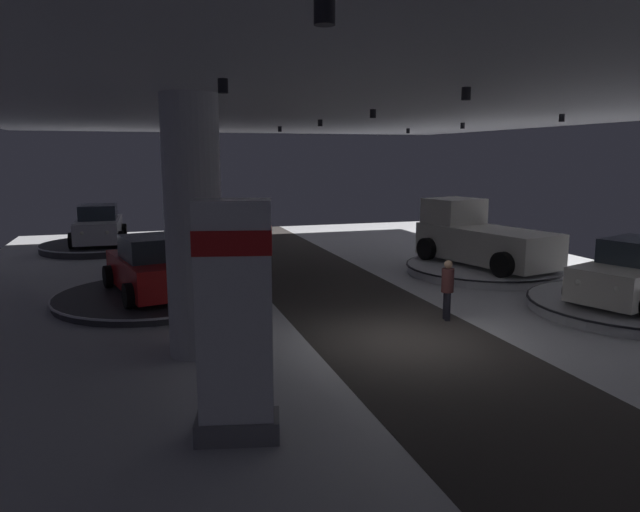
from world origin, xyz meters
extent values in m
cube|color=silver|center=(0.00, 0.00, -0.03)|extent=(24.00, 44.00, 0.05)
cube|color=#383330|center=(0.00, 0.00, 0.00)|extent=(4.40, 44.00, 0.01)
cube|color=silver|center=(0.00, 0.00, 5.55)|extent=(24.00, 44.00, 0.10)
cylinder|color=black|center=(-4.36, -7.44, 5.32)|extent=(0.16, 0.16, 0.22)
cylinder|color=black|center=(-4.41, -2.41, 5.32)|extent=(0.16, 0.16, 0.22)
cylinder|color=black|center=(-4.37, 2.15, 5.32)|extent=(0.16, 0.16, 0.22)
cylinder|color=black|center=(-4.53, 7.17, 5.32)|extent=(0.16, 0.16, 0.22)
cylinder|color=black|center=(-4.48, 11.92, 5.32)|extent=(0.16, 0.16, 0.22)
cylinder|color=black|center=(-0.19, -2.51, 5.32)|extent=(0.16, 0.16, 0.22)
cylinder|color=black|center=(0.17, 2.61, 5.32)|extent=(0.16, 0.16, 0.22)
cylinder|color=black|center=(0.19, 7.30, 5.32)|extent=(0.16, 0.16, 0.22)
cylinder|color=black|center=(-0.02, 12.30, 5.32)|extent=(0.16, 0.16, 0.22)
cylinder|color=black|center=(6.07, 2.59, 5.32)|extent=(0.16, 0.16, 0.22)
cylinder|color=black|center=(5.76, 7.52, 5.32)|extent=(0.16, 0.16, 0.22)
cylinder|color=black|center=(5.88, 12.33, 5.32)|extent=(0.16, 0.16, 0.22)
cylinder|color=silver|center=(-4.69, 0.61, 2.75)|extent=(1.19, 1.19, 5.50)
cube|color=slate|center=(-4.49, -3.49, 0.17)|extent=(1.38, 0.90, 0.35)
cube|color=white|center=(-4.49, -3.49, 2.00)|extent=(1.20, 0.79, 3.29)
cube|color=red|center=(-4.49, -3.49, 3.05)|extent=(1.22, 0.82, 0.36)
cylinder|color=silver|center=(6.14, 6.22, 0.16)|extent=(5.57, 5.56, 0.31)
cylinder|color=black|center=(6.14, 6.22, 0.28)|extent=(5.68, 5.68, 0.05)
cube|color=silver|center=(6.14, 6.22, 1.06)|extent=(3.26, 5.64, 1.20)
cube|color=silver|center=(5.75, 7.88, 2.11)|extent=(2.24, 2.09, 1.00)
cube|color=#28333D|center=(5.87, 7.38, 2.11)|extent=(1.72, 0.48, 0.75)
cylinder|color=black|center=(4.57, 7.76, 0.73)|extent=(0.47, 0.88, 0.84)
cylinder|color=black|center=(6.86, 8.30, 0.73)|extent=(0.47, 0.88, 0.84)
cylinder|color=black|center=(5.42, 4.15, 0.73)|extent=(0.47, 0.88, 0.84)
cylinder|color=black|center=(7.71, 4.69, 0.73)|extent=(0.47, 0.88, 0.84)
cylinder|color=#B7B7BC|center=(7.04, 0.39, 0.16)|extent=(5.46, 5.46, 0.31)
cylinder|color=black|center=(7.04, 0.39, 0.28)|extent=(5.57, 5.57, 0.05)
cube|color=silver|center=(7.04, 0.39, 0.92)|extent=(4.56, 3.11, 0.90)
cylinder|color=black|center=(5.36, 0.85, 0.65)|extent=(0.71, 0.44, 0.68)
cylinder|color=black|center=(8.05, 1.81, 0.65)|extent=(0.71, 0.44, 0.68)
sphere|color=white|center=(5.27, -0.77, 1.03)|extent=(0.18, 0.18, 0.18)
sphere|color=white|center=(4.94, 0.16, 1.03)|extent=(0.18, 0.18, 0.18)
cylinder|color=#333338|center=(-5.51, 5.67, 0.12)|extent=(5.57, 5.57, 0.23)
cylinder|color=white|center=(-5.51, 5.67, 0.20)|extent=(5.68, 5.68, 0.05)
cube|color=red|center=(-5.51, 5.67, 0.84)|extent=(2.70, 4.50, 0.90)
cube|color=#2D3842|center=(-5.48, 5.52, 1.59)|extent=(1.95, 2.20, 0.70)
cylinder|color=black|center=(-6.81, 6.84, 0.57)|extent=(0.37, 0.71, 0.68)
cylinder|color=black|center=(-4.86, 7.29, 0.57)|extent=(0.37, 0.71, 0.68)
cylinder|color=black|center=(-6.17, 4.05, 0.57)|extent=(0.37, 0.71, 0.68)
cylinder|color=black|center=(-4.22, 4.50, 0.57)|extent=(0.37, 0.71, 0.68)
sphere|color=white|center=(-6.46, 7.56, 0.95)|extent=(0.18, 0.18, 0.18)
sphere|color=white|center=(-5.49, 7.79, 0.95)|extent=(0.18, 0.18, 0.18)
cylinder|color=#333338|center=(-7.58, 15.97, 0.17)|extent=(5.09, 5.09, 0.33)
cylinder|color=white|center=(-7.58, 15.97, 0.30)|extent=(5.20, 5.20, 0.05)
cube|color=silver|center=(-7.58, 15.97, 0.94)|extent=(1.90, 4.24, 0.90)
cube|color=#2D3842|center=(-7.58, 16.12, 1.69)|extent=(1.61, 1.94, 0.70)
cylinder|color=black|center=(-6.62, 14.52, 0.67)|extent=(0.24, 0.69, 0.68)
cylinder|color=black|center=(-8.61, 14.56, 0.67)|extent=(0.24, 0.69, 0.68)
cylinder|color=black|center=(-6.55, 17.37, 0.67)|extent=(0.24, 0.69, 0.68)
cylinder|color=black|center=(-8.54, 17.42, 0.67)|extent=(0.24, 0.69, 0.68)
sphere|color=white|center=(-7.14, 13.90, 1.06)|extent=(0.18, 0.18, 0.18)
sphere|color=white|center=(-8.12, 13.92, 1.06)|extent=(0.18, 0.18, 0.18)
cylinder|color=black|center=(1.75, 1.17, 0.40)|extent=(0.14, 0.14, 0.80)
cylinder|color=black|center=(1.79, 1.34, 0.40)|extent=(0.14, 0.14, 0.80)
cylinder|color=#472323|center=(1.77, 1.26, 1.06)|extent=(0.32, 0.32, 0.62)
sphere|color=#99755B|center=(1.77, 1.26, 1.48)|extent=(0.22, 0.22, 0.22)
camera|label=1|loc=(-5.72, -11.70, 4.27)|focal=32.41mm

